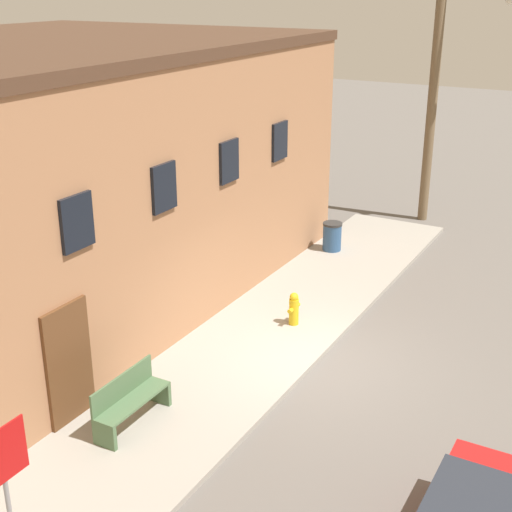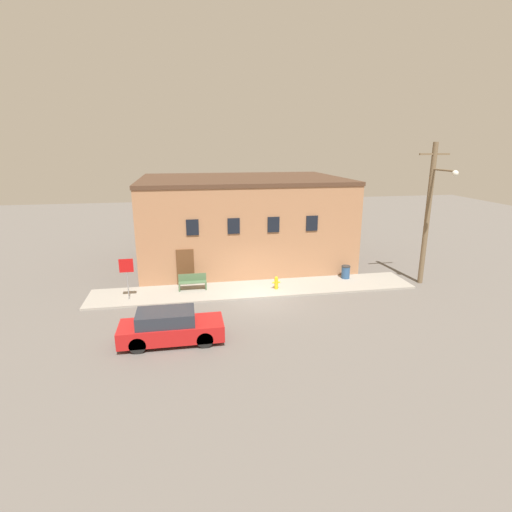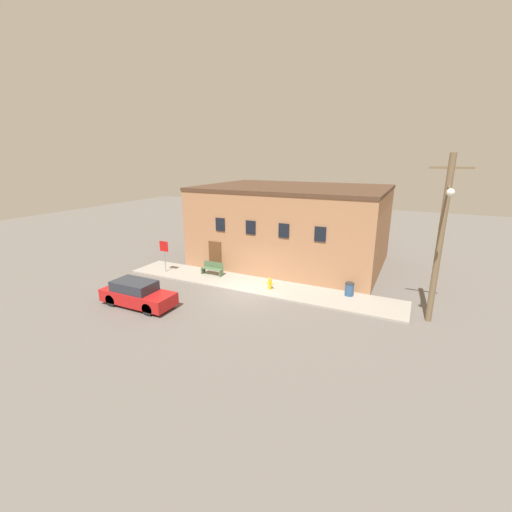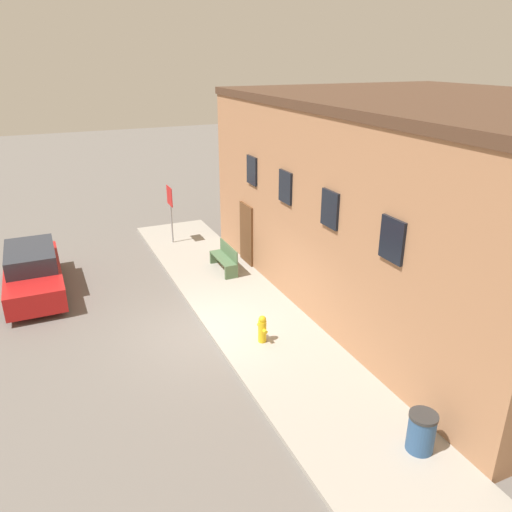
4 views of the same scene
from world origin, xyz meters
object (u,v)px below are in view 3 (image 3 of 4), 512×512
(stop_sign, at_px, (164,250))
(trash_bin, at_px, (349,289))
(fire_hydrant, at_px, (270,283))
(bench, at_px, (213,269))
(parked_car, at_px, (137,294))
(utility_pole, at_px, (441,237))

(stop_sign, relative_size, trash_bin, 2.82)
(trash_bin, bearing_deg, fire_hydrant, -166.49)
(bench, xyz_separation_m, parked_car, (-1.06, -5.92, 0.14))
(fire_hydrant, xyz_separation_m, trash_bin, (4.58, 1.10, 0.03))
(trash_bin, xyz_separation_m, utility_pole, (4.19, -1.39, 3.81))
(stop_sign, height_order, parked_car, stop_sign)
(stop_sign, xyz_separation_m, bench, (3.34, 0.92, -1.13))
(bench, height_order, utility_pole, utility_pole)
(fire_hydrant, distance_m, utility_pole, 9.57)
(parked_car, bearing_deg, trash_bin, 31.42)
(stop_sign, height_order, bench, stop_sign)
(parked_car, bearing_deg, utility_pole, 18.65)
(stop_sign, xyz_separation_m, trash_bin, (12.54, 1.27, -1.16))
(fire_hydrant, relative_size, bench, 0.48)
(fire_hydrant, bearing_deg, trash_bin, 13.51)
(stop_sign, bearing_deg, bench, 15.37)
(stop_sign, relative_size, parked_car, 0.52)
(fire_hydrant, height_order, stop_sign, stop_sign)
(bench, relative_size, utility_pole, 0.19)
(bench, bearing_deg, trash_bin, 2.16)
(fire_hydrant, bearing_deg, utility_pole, -1.91)
(stop_sign, distance_m, trash_bin, 12.66)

